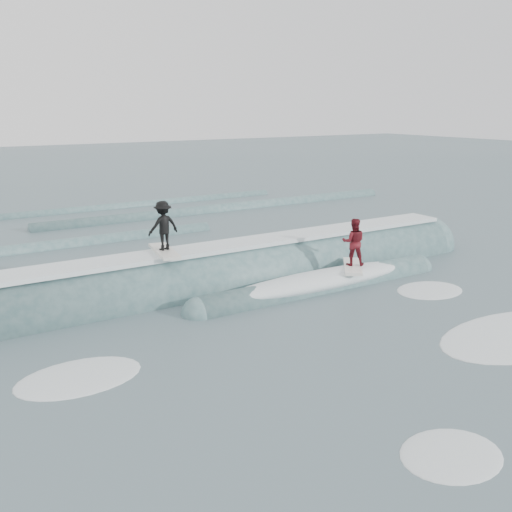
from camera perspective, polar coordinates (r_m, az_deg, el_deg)
ground at (r=15.24m, az=9.84°, el=-8.01°), size 160.00×160.00×0.00m
breaking_wave at (r=19.58m, az=-0.68°, el=-2.44°), size 20.64×4.08×2.61m
surfer_black at (r=17.95m, az=-9.25°, el=2.74°), size 1.05×2.06×1.64m
surfer_red at (r=19.41m, az=9.72°, el=1.09°), size 1.67×1.91×1.70m
whitewater at (r=15.29m, az=17.35°, el=-8.40°), size 13.91×8.00×0.10m
far_swells at (r=30.21m, az=-12.68°, el=3.31°), size 36.55×8.65×0.80m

